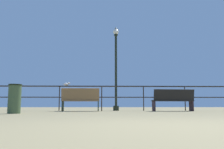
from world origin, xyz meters
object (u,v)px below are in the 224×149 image
(seagull_on_rail, at_px, (67,84))
(bench_near_right, at_px, (173,99))
(bench_near_left, at_px, (81,99))
(lamppost_center, at_px, (116,67))
(trash_bin, at_px, (15,99))

(seagull_on_rail, bearing_deg, bench_near_right, -11.30)
(bench_near_left, xyz_separation_m, lamppost_center, (1.51, 1.23, 1.54))
(bench_near_right, xyz_separation_m, seagull_on_rail, (-4.55, 0.91, 0.69))
(bench_near_right, distance_m, trash_bin, 6.09)
(bench_near_right, distance_m, lamppost_center, 3.04)
(bench_near_left, xyz_separation_m, seagull_on_rail, (-0.73, 0.92, 0.69))
(lamppost_center, bearing_deg, bench_near_left, -140.75)
(seagull_on_rail, relative_size, trash_bin, 0.40)
(bench_near_left, distance_m, seagull_on_rail, 1.36)
(trash_bin, bearing_deg, lamppost_center, 50.49)
(bench_near_left, height_order, lamppost_center, lamppost_center)
(bench_near_left, relative_size, lamppost_center, 0.39)
(bench_near_left, distance_m, bench_near_right, 3.82)
(bench_near_left, bearing_deg, seagull_on_rail, 128.70)
(seagull_on_rail, xyz_separation_m, trash_bin, (-0.94, -3.54, -0.76))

